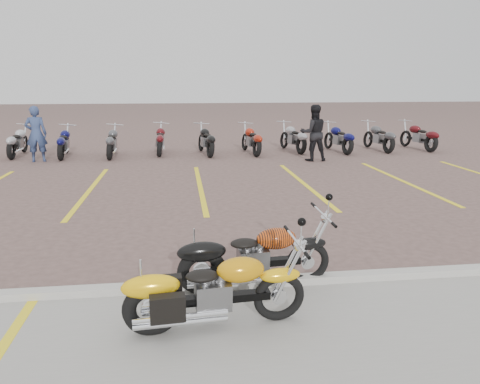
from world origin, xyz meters
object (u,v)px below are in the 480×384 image
object	(u,v)px
yellow_cruiser	(212,294)
person_b	(313,133)
flame_cruiser	(251,259)
person_a	(36,134)

from	to	relation	value
yellow_cruiser	person_b	world-z (taller)	person_b
person_b	flame_cruiser	bearing A→B (deg)	69.82
person_b	yellow_cruiser	bearing A→B (deg)	68.73
yellow_cruiser	person_a	xyz separation A→B (m)	(-4.93, 11.47, 0.51)
person_a	yellow_cruiser	bearing A→B (deg)	105.01
yellow_cruiser	flame_cruiser	size ratio (longest dim) A/B	0.99
yellow_cruiser	person_a	bearing A→B (deg)	108.79
yellow_cruiser	person_a	world-z (taller)	person_a
person_a	person_b	size ratio (longest dim) A/B	0.99
person_a	person_b	world-z (taller)	person_b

